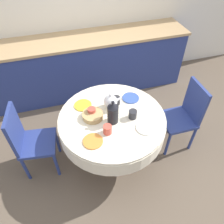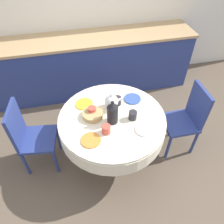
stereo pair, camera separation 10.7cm
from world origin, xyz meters
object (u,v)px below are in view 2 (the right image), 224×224
(teapot, at_px, (112,102))
(chair_right, at_px, (30,135))
(chair_left, at_px, (187,117))
(coffee_carafe, at_px, (112,113))

(teapot, bearing_deg, chair_right, -178.56)
(chair_left, xyz_separation_m, coffee_carafe, (-0.95, -0.05, 0.34))
(chair_right, xyz_separation_m, teapot, (0.96, 0.02, 0.30))
(chair_left, distance_m, teapot, 0.97)
(chair_left, relative_size, teapot, 4.39)
(chair_right, bearing_deg, chair_left, 93.75)
(chair_left, distance_m, chair_right, 1.88)
(teapot, bearing_deg, coffee_carafe, -100.16)
(coffee_carafe, height_order, teapot, coffee_carafe)
(teapot, bearing_deg, chair_left, -10.09)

